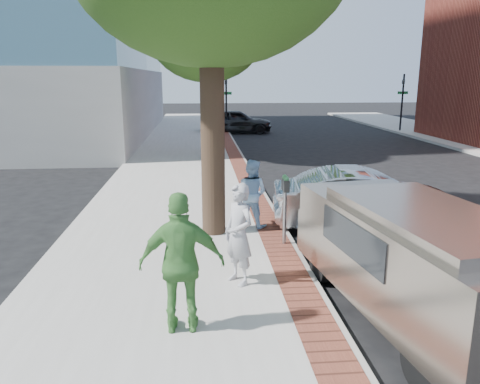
{
  "coord_description": "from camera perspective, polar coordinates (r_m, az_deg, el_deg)",
  "views": [
    {
      "loc": [
        -0.91,
        -8.21,
        3.56
      ],
      "look_at": [
        -0.05,
        1.38,
        1.2
      ],
      "focal_mm": 35.0,
      "sensor_mm": 36.0,
      "label": 1
    }
  ],
  "objects": [
    {
      "name": "ground",
      "position": [
        8.99,
        1.13,
        -9.54
      ],
      "size": [
        120.0,
        120.0,
        0.0
      ],
      "primitive_type": "plane",
      "color": "black",
      "rests_on": "ground"
    },
    {
      "name": "sedan_silver",
      "position": [
        11.54,
        15.09,
        -0.95
      ],
      "size": [
        4.53,
        2.04,
        1.44
      ],
      "primitive_type": "imported",
      "rotation": [
        0.0,
        0.0,
        1.45
      ],
      "color": "#B3B6BB",
      "rests_on": "ground"
    },
    {
      "name": "curb",
      "position": [
        16.69,
        1.76,
        1.72
      ],
      "size": [
        0.1,
        60.0,
        0.15
      ],
      "primitive_type": "cube",
      "color": "gray",
      "rests_on": "ground"
    },
    {
      "name": "person_officer",
      "position": [
        10.86,
        1.4,
        -0.17
      ],
      "size": [
        0.97,
        0.92,
        1.59
      ],
      "primitive_type": "imported",
      "rotation": [
        0.0,
        0.0,
        2.59
      ],
      "color": "#94BDE4",
      "rests_on": "sidewalk"
    },
    {
      "name": "bg_car",
      "position": [
        31.03,
        -0.43,
        8.64
      ],
      "size": [
        4.69,
        2.04,
        1.57
      ],
      "primitive_type": "imported",
      "rotation": [
        0.0,
        0.0,
        1.53
      ],
      "color": "black",
      "rests_on": "ground"
    },
    {
      "name": "parking_meter",
      "position": [
        9.66,
        5.53,
        -0.4
      ],
      "size": [
        0.12,
        0.32,
        1.47
      ],
      "color": "gray",
      "rests_on": "sidewalk"
    },
    {
      "name": "tree_far",
      "position": [
        20.29,
        -4.13,
        18.65
      ],
      "size": [
        4.8,
        4.8,
        7.14
      ],
      "color": "black",
      "rests_on": "sidewalk"
    },
    {
      "name": "signal_far",
      "position": [
        33.08,
        19.19,
        10.76
      ],
      "size": [
        0.7,
        0.15,
        3.8
      ],
      "color": "black",
      "rests_on": "ground"
    },
    {
      "name": "person_gray",
      "position": [
        7.83,
        -0.15,
        -5.18
      ],
      "size": [
        0.69,
        0.76,
        1.73
      ],
      "primitive_type": "imported",
      "rotation": [
        0.0,
        0.0,
        -1.01
      ],
      "color": "#A2A2A7",
      "rests_on": "sidewalk"
    },
    {
      "name": "signal_near",
      "position": [
        30.29,
        -1.69,
        11.29
      ],
      "size": [
        0.7,
        0.15,
        3.8
      ],
      "color": "black",
      "rests_on": "ground"
    },
    {
      "name": "person_green",
      "position": [
        6.4,
        -7.09,
        -8.63
      ],
      "size": [
        1.16,
        0.5,
        1.96
      ],
      "primitive_type": "imported",
      "rotation": [
        0.0,
        0.0,
        3.12
      ],
      "color": "#4A8B3F",
      "rests_on": "sidewalk"
    },
    {
      "name": "sidewalk",
      "position": [
        16.59,
        -7.02,
        1.54
      ],
      "size": [
        5.0,
        60.0,
        0.15
      ],
      "primitive_type": "cube",
      "color": "#9E9991",
      "rests_on": "ground"
    },
    {
      "name": "van",
      "position": [
        7.54,
        19.78,
        -7.08
      ],
      "size": [
        2.49,
        5.04,
        1.79
      ],
      "rotation": [
        0.0,
        0.0,
        0.14
      ],
      "color": "gray",
      "rests_on": "ground"
    },
    {
      "name": "brick_strip",
      "position": [
        16.64,
        0.57,
        1.96
      ],
      "size": [
        0.6,
        60.0,
        0.01
      ],
      "primitive_type": "cube",
      "color": "brown",
      "rests_on": "sidewalk"
    }
  ]
}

